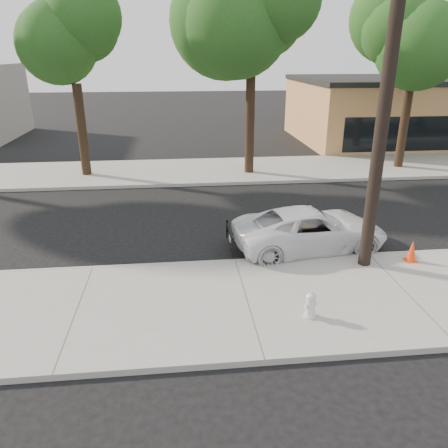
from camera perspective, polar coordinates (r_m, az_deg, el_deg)
The scene contains 12 objects.
ground at distance 14.54m, azimuth 0.38°, elevation -1.64°, with size 120.00×120.00×0.00m, color black.
near_sidewalk at distance 10.72m, azimuth 3.03°, elevation -10.26°, with size 90.00×4.40×0.15m, color gray.
far_sidewalk at distance 22.56m, azimuth -2.09°, elevation 6.98°, with size 90.00×5.00×0.15m, color gray.
curb_near at distance 12.62m, azimuth 1.46°, elevation -5.05°, with size 90.00×0.12×0.16m, color #9E9B93.
building_main at distance 34.34m, azimuth 25.31°, elevation 13.27°, with size 18.00×10.00×4.00m, color #A76C45.
utility_pole at distance 11.81m, azimuth 20.36°, elevation 15.30°, with size 1.40×0.34×9.00m.
tree_b at distance 21.78m, azimuth -18.85°, elevation 21.57°, with size 4.34×4.20×8.45m.
tree_c at distance 21.30m, azimuth 4.38°, elevation 24.63°, with size 4.96×4.80×9.55m.
tree_d at distance 24.28m, azimuth 24.49°, elevation 21.24°, with size 4.50×4.35×8.75m.
police_cruiser at distance 13.65m, azimuth 11.21°, elevation -0.69°, with size 2.17×4.71×1.31m, color white.
fire_hydrant at distance 10.12m, azimuth 11.23°, elevation -10.38°, with size 0.32×0.29×0.59m.
traffic_cone at distance 13.53m, azimuth 23.33°, elevation -3.26°, with size 0.33×0.33×0.63m.
Camera 1 is at (-1.53, -13.29, 5.70)m, focal length 35.00 mm.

